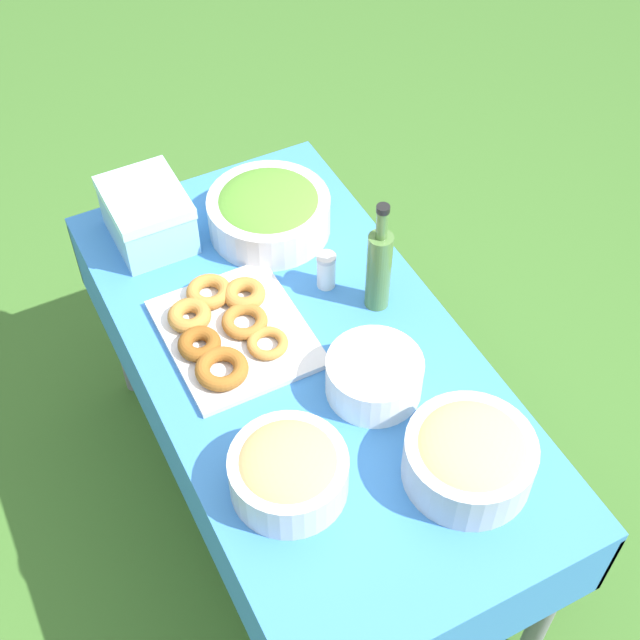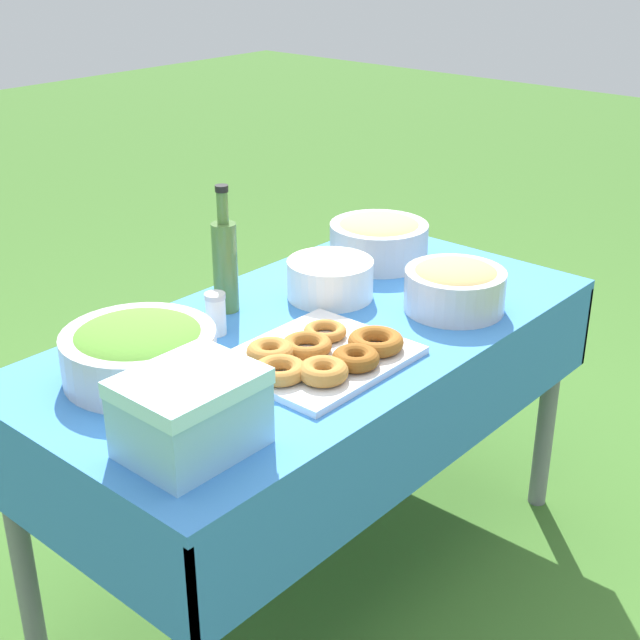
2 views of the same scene
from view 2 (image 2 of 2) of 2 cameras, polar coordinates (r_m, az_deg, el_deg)
ground_plane at (r=2.44m, az=-0.35°, el=-15.46°), size 14.00×14.00×0.00m
picnic_table at (r=2.10m, az=-0.39°, el=-2.92°), size 1.40×0.72×0.70m
salad_bowl at (r=1.85m, az=-11.50°, el=-1.88°), size 0.32×0.32×0.12m
pasta_bowl at (r=2.44m, az=3.78°, el=5.25°), size 0.27×0.27×0.13m
donut_platter at (r=1.88m, az=0.02°, el=-2.26°), size 0.39×0.32×0.05m
plate_stack at (r=2.21m, az=0.65°, el=2.64°), size 0.21×0.21×0.10m
olive_oil_bottle at (r=2.12m, az=-6.10°, el=3.69°), size 0.06×0.06×0.31m
bread_bowl at (r=2.15m, az=8.63°, el=2.20°), size 0.24×0.24×0.12m
cooler_box at (r=1.58m, az=-8.29°, el=-5.88°), size 0.24×0.19×0.15m
salt_shaker at (r=2.02m, az=-6.69°, el=0.42°), size 0.05×0.05×0.10m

